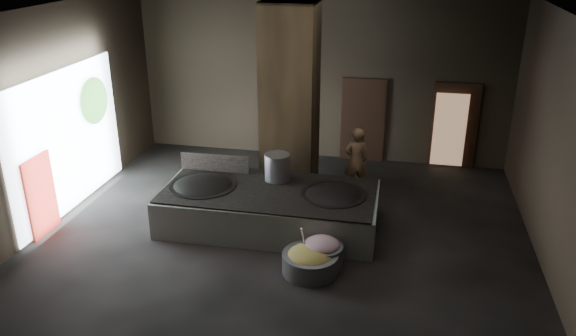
% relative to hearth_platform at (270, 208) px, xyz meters
% --- Properties ---
extents(floor, '(10.00, 9.00, 0.10)m').
position_rel_hearth_platform_xyz_m(floor, '(0.39, -0.19, -0.44)').
color(floor, black).
rests_on(floor, ground).
extents(ceiling, '(10.00, 9.00, 0.10)m').
position_rel_hearth_platform_xyz_m(ceiling, '(0.39, -0.19, 4.16)').
color(ceiling, black).
rests_on(ceiling, back_wall).
extents(back_wall, '(10.00, 0.10, 4.50)m').
position_rel_hearth_platform_xyz_m(back_wall, '(0.39, 4.36, 1.86)').
color(back_wall, black).
rests_on(back_wall, ground).
extents(front_wall, '(10.00, 0.10, 4.50)m').
position_rel_hearth_platform_xyz_m(front_wall, '(0.39, -4.74, 1.86)').
color(front_wall, black).
rests_on(front_wall, ground).
extents(left_wall, '(0.10, 9.00, 4.50)m').
position_rel_hearth_platform_xyz_m(left_wall, '(-4.66, -0.19, 1.86)').
color(left_wall, black).
rests_on(left_wall, ground).
extents(right_wall, '(0.10, 9.00, 4.50)m').
position_rel_hearth_platform_xyz_m(right_wall, '(5.44, -0.19, 1.86)').
color(right_wall, black).
rests_on(right_wall, ground).
extents(pillar, '(1.20, 1.20, 4.50)m').
position_rel_hearth_platform_xyz_m(pillar, '(0.09, 1.71, 1.86)').
color(pillar, black).
rests_on(pillar, ground).
extents(hearth_platform, '(4.56, 2.23, 0.79)m').
position_rel_hearth_platform_xyz_m(hearth_platform, '(0.00, 0.00, 0.00)').
color(hearth_platform, silver).
rests_on(hearth_platform, ground).
extents(platform_cap, '(4.43, 2.13, 0.03)m').
position_rel_hearth_platform_xyz_m(platform_cap, '(-0.00, 0.00, 0.42)').
color(platform_cap, black).
rests_on(platform_cap, hearth_platform).
extents(wok_left, '(1.43, 1.43, 0.39)m').
position_rel_hearth_platform_xyz_m(wok_left, '(-1.45, -0.05, 0.36)').
color(wok_left, black).
rests_on(wok_left, hearth_platform).
extents(wok_left_rim, '(1.46, 1.46, 0.05)m').
position_rel_hearth_platform_xyz_m(wok_left_rim, '(-1.45, -0.05, 0.43)').
color(wok_left_rim, black).
rests_on(wok_left_rim, hearth_platform).
extents(wok_right, '(1.33, 1.33, 0.37)m').
position_rel_hearth_platform_xyz_m(wok_right, '(1.35, 0.05, 0.36)').
color(wok_right, black).
rests_on(wok_right, hearth_platform).
extents(wok_right_rim, '(1.36, 1.36, 0.05)m').
position_rel_hearth_platform_xyz_m(wok_right_rim, '(1.35, 0.05, 0.43)').
color(wok_right_rim, black).
rests_on(wok_right_rim, hearth_platform).
extents(stock_pot, '(0.55, 0.55, 0.59)m').
position_rel_hearth_platform_xyz_m(stock_pot, '(0.05, 0.55, 0.74)').
color(stock_pot, '#B7B9C0').
rests_on(stock_pot, hearth_platform).
extents(splash_guard, '(1.58, 0.08, 0.39)m').
position_rel_hearth_platform_xyz_m(splash_guard, '(-1.45, 0.75, 0.64)').
color(splash_guard, black).
rests_on(splash_guard, hearth_platform).
extents(cook, '(0.70, 0.57, 1.64)m').
position_rel_hearth_platform_xyz_m(cook, '(1.62, 2.04, 0.43)').
color(cook, '#916C4A').
rests_on(cook, ground).
extents(veg_basin, '(1.33, 1.33, 0.38)m').
position_rel_hearth_platform_xyz_m(veg_basin, '(1.16, -1.63, -0.20)').
color(veg_basin, slate).
rests_on(veg_basin, ground).
extents(veg_fill, '(0.85, 0.85, 0.26)m').
position_rel_hearth_platform_xyz_m(veg_fill, '(1.16, -1.63, -0.04)').
color(veg_fill, olive).
rests_on(veg_fill, veg_basin).
extents(ladle, '(0.07, 0.41, 0.74)m').
position_rel_hearth_platform_xyz_m(ladle, '(1.01, -1.48, 0.16)').
color(ladle, '#B7B9C0').
rests_on(ladle, veg_basin).
extents(meat_basin, '(1.02, 1.02, 0.43)m').
position_rel_hearth_platform_xyz_m(meat_basin, '(1.34, -1.37, -0.18)').
color(meat_basin, slate).
rests_on(meat_basin, ground).
extents(meat_fill, '(0.66, 0.66, 0.25)m').
position_rel_hearth_platform_xyz_m(meat_fill, '(1.34, -1.37, 0.06)').
color(meat_fill, '#A56371').
rests_on(meat_fill, meat_basin).
extents(doorway_near, '(1.18, 0.08, 2.38)m').
position_rel_hearth_platform_xyz_m(doorway_near, '(1.59, 4.26, 0.71)').
color(doorway_near, black).
rests_on(doorway_near, ground).
extents(doorway_near_glow, '(0.74, 0.04, 1.75)m').
position_rel_hearth_platform_xyz_m(doorway_near_glow, '(1.77, 4.24, 0.66)').
color(doorway_near_glow, '#8C6647').
rests_on(doorway_near_glow, ground).
extents(doorway_far, '(1.18, 0.08, 2.38)m').
position_rel_hearth_platform_xyz_m(doorway_far, '(3.99, 4.26, 0.71)').
color(doorway_far, black).
rests_on(doorway_far, ground).
extents(doorway_far_glow, '(0.83, 0.04, 1.96)m').
position_rel_hearth_platform_xyz_m(doorway_far_glow, '(3.87, 4.15, 0.66)').
color(doorway_far_glow, '#8C6647').
rests_on(doorway_far_glow, ground).
extents(left_opening, '(0.04, 4.20, 3.10)m').
position_rel_hearth_platform_xyz_m(left_opening, '(-4.56, 0.01, 1.21)').
color(left_opening, white).
rests_on(left_opening, ground).
extents(pavilion_sliver, '(0.05, 0.90, 1.70)m').
position_rel_hearth_platform_xyz_m(pavilion_sliver, '(-4.49, -1.29, 0.46)').
color(pavilion_sliver, maroon).
rests_on(pavilion_sliver, ground).
extents(tree_silhouette, '(0.28, 1.10, 1.10)m').
position_rel_hearth_platform_xyz_m(tree_silhouette, '(-4.46, 1.11, 1.81)').
color(tree_silhouette, '#194714').
rests_on(tree_silhouette, left_opening).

